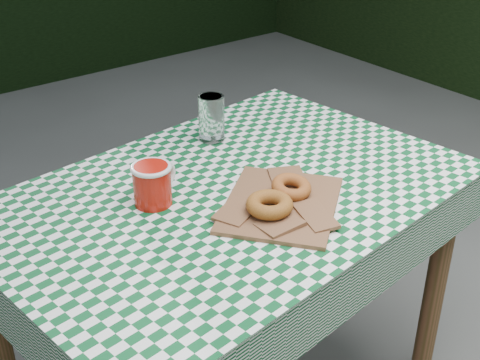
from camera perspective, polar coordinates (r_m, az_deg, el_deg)
name	(u,v)px	position (r m, az deg, el deg)	size (l,w,h in m)	color
table	(232,310)	(1.79, -0.69, -11.49)	(1.16, 0.77, 0.75)	#4F381B
tablecloth	(231,191)	(1.58, -0.77, -0.96)	(1.18, 0.79, 0.01)	#0B4A22
paper_bag	(281,203)	(1.50, 3.68, -2.09)	(0.32, 0.25, 0.02)	brown
bagel_front	(269,205)	(1.45, 2.65, -2.20)	(0.11, 0.11, 0.03)	#9D5D20
bagel_back	(291,187)	(1.53, 4.60, -0.63)	(0.10, 0.10, 0.03)	#9B5720
coffee_mug	(152,185)	(1.51, -7.83, -0.43)	(0.18, 0.18, 0.10)	#B0160B
drinking_glass	(211,118)	(1.81, -2.56, 5.53)	(0.07, 0.07, 0.13)	white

